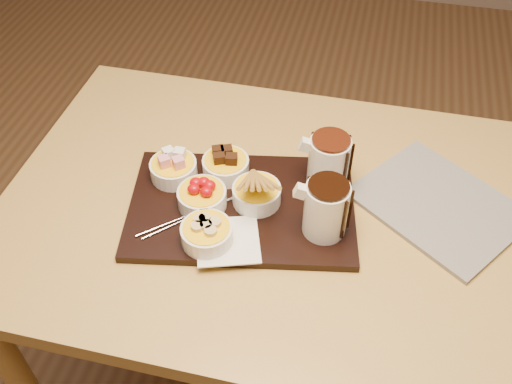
% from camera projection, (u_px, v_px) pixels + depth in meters
% --- Properties ---
extents(ground, '(5.00, 5.00, 0.00)m').
position_uv_depth(ground, '(278.00, 375.00, 1.73)').
color(ground, brown).
rests_on(ground, ground).
extents(dining_table, '(1.20, 0.80, 0.75)m').
position_uv_depth(dining_table, '(285.00, 237.00, 1.26)').
color(dining_table, '#B69043').
rests_on(dining_table, ground).
extents(serving_board, '(0.51, 0.38, 0.02)m').
position_uv_depth(serving_board, '(242.00, 207.00, 1.18)').
color(serving_board, black).
rests_on(serving_board, dining_table).
extents(napkin, '(0.15, 0.15, 0.00)m').
position_uv_depth(napkin, '(228.00, 241.00, 1.10)').
color(napkin, white).
rests_on(napkin, serving_board).
extents(bowl_marshmallows, '(0.10, 0.10, 0.04)m').
position_uv_depth(bowl_marshmallows, '(174.00, 170.00, 1.21)').
color(bowl_marshmallows, white).
rests_on(bowl_marshmallows, serving_board).
extents(bowl_cake, '(0.10, 0.10, 0.04)m').
position_uv_depth(bowl_cake, '(226.00, 167.00, 1.22)').
color(bowl_cake, white).
rests_on(bowl_cake, serving_board).
extents(bowl_strawberries, '(0.10, 0.10, 0.04)m').
position_uv_depth(bowl_strawberries, '(202.00, 198.00, 1.15)').
color(bowl_strawberries, white).
rests_on(bowl_strawberries, serving_board).
extents(bowl_biscotti, '(0.10, 0.10, 0.04)m').
position_uv_depth(bowl_biscotti, '(257.00, 194.00, 1.16)').
color(bowl_biscotti, white).
rests_on(bowl_biscotti, serving_board).
extents(bowl_bananas, '(0.10, 0.10, 0.04)m').
position_uv_depth(bowl_bananas, '(207.00, 234.00, 1.09)').
color(bowl_bananas, white).
rests_on(bowl_bananas, serving_board).
extents(pitcher_dark_chocolate, '(0.10, 0.10, 0.12)m').
position_uv_depth(pitcher_dark_chocolate, '(326.00, 209.00, 1.08)').
color(pitcher_dark_chocolate, silver).
rests_on(pitcher_dark_chocolate, serving_board).
extents(pitcher_milk_chocolate, '(0.10, 0.10, 0.12)m').
position_uv_depth(pitcher_milk_chocolate, '(328.00, 163.00, 1.17)').
color(pitcher_milk_chocolate, silver).
rests_on(pitcher_milk_chocolate, serving_board).
extents(fondue_skewers, '(0.20, 0.21, 0.01)m').
position_uv_depth(fondue_skewers, '(196.00, 212.00, 1.15)').
color(fondue_skewers, silver).
rests_on(fondue_skewers, serving_board).
extents(newspaper, '(0.40, 0.39, 0.01)m').
position_uv_depth(newspaper, '(438.00, 205.00, 1.19)').
color(newspaper, beige).
rests_on(newspaper, dining_table).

